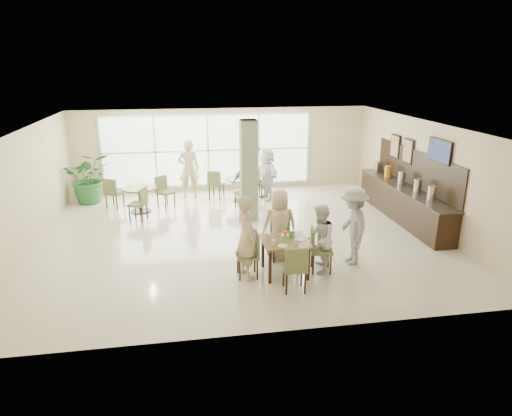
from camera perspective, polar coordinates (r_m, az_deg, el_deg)
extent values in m
plane|color=beige|center=(11.80, -1.93, -3.38)|extent=(10.00, 10.00, 0.00)
plane|color=white|center=(11.10, -2.08, 10.22)|extent=(10.00, 10.00, 0.00)
plane|color=beige|center=(15.74, -4.19, 7.26)|extent=(10.00, 0.00, 10.00)
plane|color=beige|center=(7.17, 2.81, -5.74)|extent=(10.00, 0.00, 10.00)
plane|color=beige|center=(11.83, -26.77, 1.86)|extent=(0.00, 9.00, 9.00)
plane|color=beige|center=(12.99, 20.49, 3.93)|extent=(0.00, 9.00, 9.00)
plane|color=silver|center=(15.67, -6.01, 7.17)|extent=(7.00, 0.00, 7.00)
cube|color=#707E57|center=(12.58, -0.92, 4.64)|extent=(0.45, 0.45, 2.80)
cube|color=brown|center=(9.47, 3.67, -4.17)|extent=(0.94, 0.94, 0.05)
cube|color=black|center=(9.18, 1.75, -7.41)|extent=(0.06, 0.06, 0.70)
cube|color=black|center=(9.36, 6.56, -7.03)|extent=(0.06, 0.06, 0.70)
cube|color=black|center=(9.89, 0.86, -5.49)|extent=(0.06, 0.06, 0.70)
cube|color=black|center=(10.06, 5.32, -5.17)|extent=(0.06, 0.06, 0.70)
cylinder|color=brown|center=(13.86, -14.39, 2.46)|extent=(1.03, 1.03, 0.04)
cylinder|color=black|center=(13.96, -14.27, 0.97)|extent=(0.10, 0.10, 0.71)
cylinder|color=black|center=(14.06, -14.16, -0.35)|extent=(0.60, 0.60, 0.03)
cylinder|color=brown|center=(14.56, -1.70, 3.74)|extent=(1.15, 1.15, 0.04)
cylinder|color=black|center=(14.65, -1.69, 2.31)|extent=(0.10, 0.10, 0.71)
cylinder|color=black|center=(14.74, -1.67, 1.04)|extent=(0.60, 0.60, 0.03)
cylinder|color=white|center=(9.27, 5.07, -4.20)|extent=(0.08, 0.08, 0.10)
cylinder|color=white|center=(9.70, 4.71, -3.16)|extent=(0.08, 0.08, 0.10)
cylinder|color=white|center=(9.21, 2.19, -4.29)|extent=(0.08, 0.08, 0.10)
cylinder|color=white|center=(9.53, 1.51, -3.49)|extent=(0.08, 0.08, 0.10)
cylinder|color=white|center=(9.15, 3.31, -4.75)|extent=(0.20, 0.20, 0.01)
cylinder|color=white|center=(9.72, 3.72, -3.36)|extent=(0.20, 0.20, 0.01)
cylinder|color=white|center=(9.48, 5.50, -3.97)|extent=(0.20, 0.20, 0.01)
cylinder|color=#99B27F|center=(9.44, 3.68, -3.69)|extent=(0.07, 0.07, 0.12)
sphere|color=orange|center=(9.40, 3.87, -3.05)|extent=(0.07, 0.07, 0.07)
sphere|color=orange|center=(9.42, 3.56, -3.02)|extent=(0.07, 0.07, 0.07)
sphere|color=orange|center=(9.37, 3.64, -3.13)|extent=(0.07, 0.07, 0.07)
cube|color=green|center=(9.55, 4.42, -3.33)|extent=(0.10, 0.02, 0.15)
cube|color=black|center=(13.49, 17.85, 0.50)|extent=(0.60, 4.60, 0.90)
cube|color=black|center=(13.37, 18.04, 2.43)|extent=(0.64, 4.70, 0.04)
cube|color=black|center=(13.38, 19.36, 4.65)|extent=(0.04, 4.60, 1.00)
cylinder|color=silver|center=(12.14, 21.10, 1.67)|extent=(0.20, 0.20, 0.40)
cylinder|color=silver|center=(12.72, 19.55, 2.55)|extent=(0.20, 0.20, 0.40)
cylinder|color=silver|center=(13.49, 17.75, 3.55)|extent=(0.20, 0.20, 0.40)
cylinder|color=orange|center=(14.28, 16.13, 4.37)|extent=(0.18, 0.18, 0.36)
cube|color=silver|center=(14.89, 14.99, 5.00)|extent=(0.18, 0.30, 0.36)
cube|color=black|center=(12.30, 21.98, 6.63)|extent=(0.06, 1.00, 0.58)
cube|color=#7F99CC|center=(12.29, 21.88, 6.63)|extent=(0.01, 0.92, 0.50)
cube|color=black|center=(13.73, 18.48, 6.76)|extent=(0.04, 0.55, 0.70)
cube|color=brown|center=(13.72, 18.38, 6.76)|extent=(0.01, 0.47, 0.62)
cube|color=black|center=(14.43, 17.02, 7.39)|extent=(0.04, 0.55, 0.70)
cube|color=brown|center=(14.42, 16.93, 7.39)|extent=(0.01, 0.47, 0.62)
imported|color=#28652E|center=(15.25, -20.12, 3.59)|extent=(1.69, 1.69, 1.61)
imported|color=tan|center=(9.26, -1.20, -3.63)|extent=(0.57, 0.73, 1.75)
imported|color=tan|center=(10.19, 2.96, -2.05)|extent=(0.79, 0.43, 1.61)
imported|color=white|center=(9.65, 8.00, -3.83)|extent=(0.73, 0.84, 1.46)
imported|color=#969699|center=(10.12, 12.01, -2.18)|extent=(0.73, 1.17, 1.74)
imported|color=#438DCA|center=(13.77, -1.15, 3.19)|extent=(1.03, 0.73, 1.58)
imported|color=white|center=(14.71, 1.36, 4.30)|extent=(1.15, 1.68, 1.67)
imported|color=tan|center=(15.03, -8.40, 4.88)|extent=(0.70, 0.46, 1.91)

